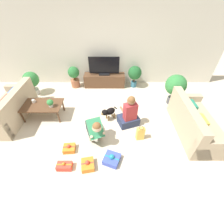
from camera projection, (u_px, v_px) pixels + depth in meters
name	position (u px, v px, depth m)	size (l,w,h in m)	color
ground_plane	(97.00, 132.00, 3.90)	(16.00, 16.00, 0.00)	beige
wall_back	(100.00, 48.00, 5.05)	(8.40, 0.06, 2.60)	beige
sofa_left	(10.00, 109.00, 4.14)	(0.83, 1.76, 0.83)	tan
sofa_right	(193.00, 123.00, 3.75)	(0.83, 1.76, 0.83)	tan
coffee_table	(41.00, 106.00, 4.13)	(1.10, 0.63, 0.42)	brown
tv_console	(104.00, 80.00, 5.54)	(1.47, 0.42, 0.46)	brown
tv	(104.00, 67.00, 5.20)	(1.06, 0.20, 0.64)	black
potted_plant_corner_left	(31.00, 81.00, 4.94)	(0.50, 0.50, 0.80)	beige
potted_plant_back_right	(134.00, 74.00, 5.31)	(0.48, 0.48, 0.79)	#336B84
potted_plant_corner_right	(175.00, 86.00, 4.47)	(0.62, 0.62, 0.96)	#4C4C51
potted_plant_back_left	(74.00, 76.00, 5.36)	(0.40, 0.40, 0.77)	#A36042
person_kneeling	(94.00, 129.00, 3.53)	(0.56, 0.80, 0.77)	#23232D
person_sitting	(129.00, 114.00, 3.91)	(0.62, 0.58, 0.93)	#283351
dog	(108.00, 112.00, 4.12)	(0.44, 0.35, 0.38)	black
gift_box_a	(112.00, 159.00, 3.22)	(0.42, 0.43, 0.21)	#3D51BC
gift_box_b	(69.00, 148.00, 3.44)	(0.28, 0.26, 0.18)	orange
gift_box_c	(88.00, 165.00, 3.12)	(0.31, 0.34, 0.20)	orange
gift_box_d	(64.00, 166.00, 3.10)	(0.31, 0.18, 0.19)	red
gift_bag_a	(140.00, 133.00, 3.62)	(0.20, 0.14, 0.39)	#E5B74C
mug	(33.00, 101.00, 4.15)	(0.12, 0.08, 0.09)	silver
tabletop_plant	(50.00, 103.00, 3.96)	(0.17, 0.17, 0.22)	beige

